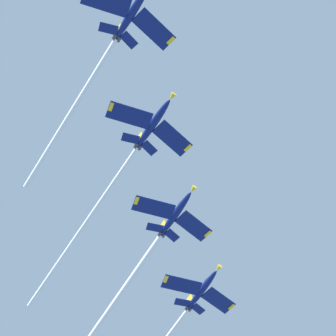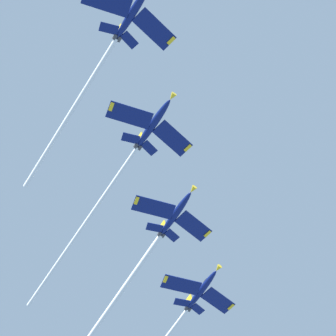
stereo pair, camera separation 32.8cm
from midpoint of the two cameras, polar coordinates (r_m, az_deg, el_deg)
jet_lead at (r=145.61m, az=-4.60°, el=8.71°), size 23.71×44.36×17.42m
jet_second at (r=154.54m, az=-3.10°, el=0.55°), size 27.26×51.45×20.24m
jet_third at (r=167.03m, az=-1.44°, el=-6.26°), size 23.16×42.50×17.35m
jet_fourth at (r=180.04m, az=0.98°, el=-11.15°), size 24.45×46.53×18.03m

